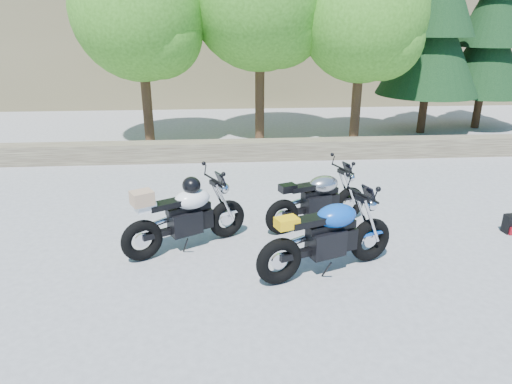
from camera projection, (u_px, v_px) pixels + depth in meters
ground at (248, 260)px, 7.05m from camera, size 90.00×90.00×0.00m
stone_wall at (236, 150)px, 12.10m from camera, size 22.00×0.55×0.50m
tree_decid_left at (143, 14)px, 12.27m from camera, size 3.67×3.67×5.62m
tree_decid_right at (367, 20)px, 12.55m from camera, size 3.54×3.54×5.41m
conifer_near at (435, 14)px, 13.84m from camera, size 3.17×3.17×7.06m
conifer_far at (492, 28)px, 14.69m from camera, size 2.82×2.82×6.27m
silver_bike at (318, 200)px, 8.07m from camera, size 1.95×0.94×1.02m
white_bike at (185, 215)px, 7.24m from camera, size 1.97×1.18×1.19m
blue_bike at (328, 237)px, 6.56m from camera, size 2.17×1.02×1.14m
backpack at (511, 224)px, 7.92m from camera, size 0.26×0.24×0.33m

